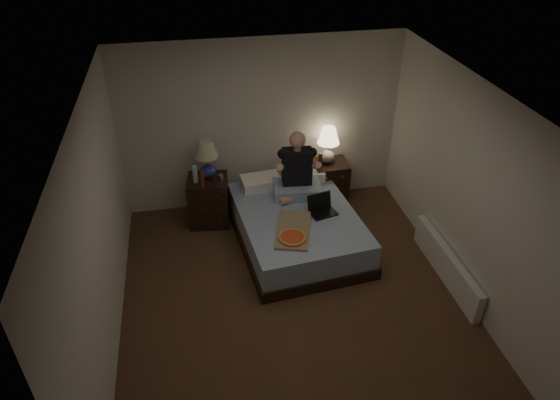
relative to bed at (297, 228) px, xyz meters
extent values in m
cube|color=brown|center=(-0.27, -1.09, -0.25)|extent=(4.00, 4.50, 0.00)
cube|color=white|center=(-0.27, -1.09, 2.25)|extent=(4.00, 4.50, 0.00)
cube|color=silver|center=(-0.27, 1.16, 1.00)|extent=(4.00, 0.00, 2.50)
cube|color=silver|center=(-2.27, -1.09, 1.00)|extent=(0.00, 4.50, 2.50)
cube|color=silver|center=(1.73, -1.09, 1.00)|extent=(0.00, 4.50, 2.50)
cube|color=#577AAE|center=(0.00, 0.00, 0.00)|extent=(1.67, 2.11, 0.49)
cube|color=black|center=(-1.13, 0.72, 0.11)|extent=(0.61, 0.56, 0.71)
cube|color=black|center=(0.71, 0.93, 0.08)|extent=(0.51, 0.46, 0.66)
cylinder|color=silver|center=(-1.28, 0.67, 0.59)|extent=(0.07, 0.07, 0.25)
cylinder|color=#9D9D98|center=(-0.94, 0.63, 0.52)|extent=(0.07, 0.07, 0.10)
cylinder|color=#632F0E|center=(-1.19, 0.54, 0.58)|extent=(0.06, 0.06, 0.23)
cylinder|color=#5A1C0C|center=(0.52, 0.84, 0.52)|extent=(0.06, 0.06, 0.23)
cube|color=silver|center=(1.66, -1.05, -0.05)|extent=(0.10, 1.60, 0.40)
camera|label=1|loc=(-1.26, -5.26, 4.02)|focal=32.00mm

